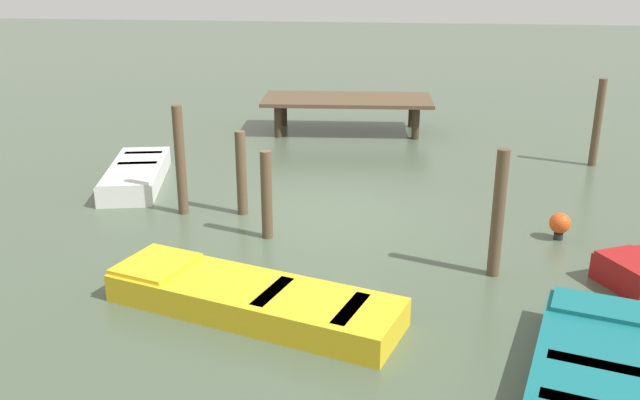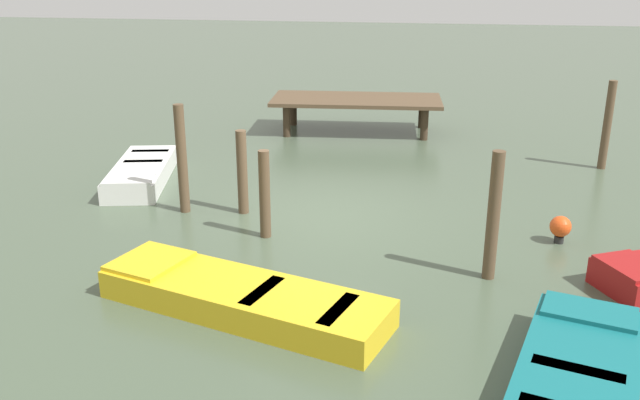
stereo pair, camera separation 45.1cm
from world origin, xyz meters
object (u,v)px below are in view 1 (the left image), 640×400
object	(u,v)px
rowboat_teal	(592,366)
mooring_piling_near_right	(180,161)
rowboat_white	(136,174)
mooring_piling_far_left	(267,195)
rowboat_yellow	(250,298)
mooring_piling_near_left	(598,123)
dock_segment	(347,102)
mooring_piling_mid_right	(241,173)
marker_buoy	(560,224)
mooring_piling_far_right	(498,214)

from	to	relation	value
rowboat_teal	mooring_piling_near_right	distance (m)	7.95
rowboat_white	mooring_piling_far_left	size ratio (longest dim) A/B	2.06
rowboat_yellow	mooring_piling_near_left	world-z (taller)	mooring_piling_near_left
dock_segment	mooring_piling_near_right	bearing A→B (deg)	-114.23
mooring_piling_mid_right	marker_buoy	distance (m)	5.75
rowboat_yellow	mooring_piling_far_left	distance (m)	2.73
rowboat_white	rowboat_yellow	size ratio (longest dim) A/B	0.75
mooring_piling_near_right	marker_buoy	world-z (taller)	mooring_piling_near_right
mooring_piling_near_right	mooring_piling_near_left	xyz separation A→B (m)	(8.50, 4.25, -0.03)
rowboat_yellow	mooring_piling_near_left	bearing A→B (deg)	-111.43
mooring_piling_far_left	marker_buoy	bearing A→B (deg)	6.10
mooring_piling_near_right	mooring_piling_far_right	world-z (taller)	mooring_piling_near_right
mooring_piling_far_left	marker_buoy	xyz separation A→B (m)	(5.01, 0.54, -0.49)
rowboat_yellow	mooring_piling_far_right	world-z (taller)	mooring_piling_far_right
dock_segment	mooring_piling_far_left	xyz separation A→B (m)	(-0.70, -7.74, -0.06)
mooring_piling_far_left	mooring_piling_far_right	xyz separation A→B (m)	(3.72, -1.03, 0.22)
mooring_piling_far_left	rowboat_teal	bearing A→B (deg)	-39.83
rowboat_teal	mooring_piling_near_left	bearing A→B (deg)	2.57
dock_segment	rowboat_white	xyz separation A→B (m)	(-4.07, -5.20, -0.62)
rowboat_teal	mooring_piling_near_left	distance (m)	9.28
mooring_piling_far_left	marker_buoy	size ratio (longest dim) A/B	3.23
mooring_piling_far_left	mooring_piling_near_left	bearing A→B (deg)	37.99
rowboat_white	mooring_piling_mid_right	xyz separation A→B (m)	(2.67, -1.46, 0.59)
dock_segment	mooring_piling_far_left	distance (m)	7.77
rowboat_white	mooring_piling_near_left	bearing A→B (deg)	92.93
rowboat_yellow	rowboat_white	bearing A→B (deg)	-37.18
mooring_piling_near_right	marker_buoy	distance (m)	6.88
mooring_piling_far_right	mooring_piling_near_left	world-z (taller)	mooring_piling_near_left
dock_segment	rowboat_teal	bearing A→B (deg)	-75.47
mooring_piling_far_left	mooring_piling_near_right	world-z (taller)	mooring_piling_near_right
mooring_piling_far_left	mooring_piling_mid_right	size ratio (longest dim) A/B	0.97
mooring_piling_far_left	rowboat_yellow	bearing A→B (deg)	-83.64
mooring_piling_near_left	mooring_piling_far_left	bearing A→B (deg)	-142.01
mooring_piling_near_right	dock_segment	bearing A→B (deg)	69.61
mooring_piling_far_left	mooring_piling_near_left	distance (m)	8.48
mooring_piling_near_right	mooring_piling_near_left	bearing A→B (deg)	26.59
rowboat_white	rowboat_teal	bearing A→B (deg)	39.34
mooring_piling_far_right	mooring_piling_mid_right	bearing A→B (deg)	154.46
marker_buoy	rowboat_teal	bearing A→B (deg)	-96.40
mooring_piling_far_right	mooring_piling_near_left	bearing A→B (deg)	64.69
rowboat_teal	mooring_piling_mid_right	world-z (taller)	mooring_piling_mid_right
rowboat_white	marker_buoy	xyz separation A→B (m)	(8.37, -2.00, 0.07)
rowboat_teal	mooring_piling_near_left	size ratio (longest dim) A/B	1.53
marker_buoy	mooring_piling_mid_right	bearing A→B (deg)	174.55
rowboat_teal	mooring_piling_far_left	world-z (taller)	mooring_piling_far_left
mooring_piling_near_right	rowboat_teal	bearing A→B (deg)	-36.76
mooring_piling_far_left	mooring_piling_far_right	world-z (taller)	mooring_piling_far_right
rowboat_white	mooring_piling_mid_right	world-z (taller)	mooring_piling_mid_right
rowboat_white	mooring_piling_near_left	size ratio (longest dim) A/B	1.58
rowboat_teal	mooring_piling_mid_right	bearing A→B (deg)	63.14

